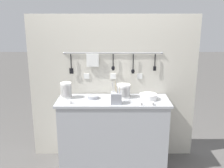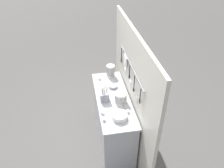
# 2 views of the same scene
# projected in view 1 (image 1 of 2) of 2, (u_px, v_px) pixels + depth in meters

# --- Properties ---
(ground_plane) EXTENTS (20.00, 20.00, 0.00)m
(ground_plane) POSITION_uv_depth(u_px,v_px,m) (114.00, 164.00, 3.43)
(ground_plane) COLOR #514F4C
(counter) EXTENTS (1.37, 0.48, 0.89)m
(counter) POSITION_uv_depth(u_px,v_px,m) (114.00, 133.00, 3.31)
(counter) COLOR #ADAFB5
(counter) RESTS_ON ground
(back_wall) EXTENTS (2.17, 0.08, 1.90)m
(back_wall) POSITION_uv_depth(u_px,v_px,m) (114.00, 88.00, 3.44)
(back_wall) COLOR beige
(back_wall) RESTS_ON ground
(bowl_stack_short_front) EXTENTS (0.17, 0.17, 0.17)m
(bowl_stack_short_front) POSITION_uv_depth(u_px,v_px,m) (124.00, 91.00, 3.26)
(bowl_stack_short_front) COLOR white
(bowl_stack_short_front) RESTS_ON counter
(bowl_stack_nested_right) EXTENTS (0.13, 0.13, 0.20)m
(bowl_stack_nested_right) POSITION_uv_depth(u_px,v_px,m) (67.00, 90.00, 3.23)
(bowl_stack_nested_right) COLOR white
(bowl_stack_nested_right) RESTS_ON counter
(plate_stack) EXTENTS (0.21, 0.21, 0.07)m
(plate_stack) POSITION_uv_depth(u_px,v_px,m) (149.00, 97.00, 3.19)
(plate_stack) COLOR white
(plate_stack) RESTS_ON counter
(steel_mixing_bowl) EXTENTS (0.14, 0.14, 0.04)m
(steel_mixing_bowl) POSITION_uv_depth(u_px,v_px,m) (94.00, 97.00, 3.23)
(steel_mixing_bowl) COLOR #93969E
(steel_mixing_bowl) RESTS_ON counter
(cutlery_caddy) EXTENTS (0.12, 0.12, 0.28)m
(cutlery_caddy) POSITION_uv_depth(u_px,v_px,m) (117.00, 98.00, 3.05)
(cutlery_caddy) COLOR #93969E
(cutlery_caddy) RESTS_ON counter
(cup_centre) EXTENTS (0.04, 0.04, 0.04)m
(cup_centre) POSITION_uv_depth(u_px,v_px,m) (71.00, 102.00, 3.06)
(cup_centre) COLOR white
(cup_centre) RESTS_ON counter
(cup_beside_plates) EXTENTS (0.04, 0.04, 0.04)m
(cup_beside_plates) POSITION_uv_depth(u_px,v_px,m) (142.00, 104.00, 2.99)
(cup_beside_plates) COLOR white
(cup_beside_plates) RESTS_ON counter
(cup_edge_near) EXTENTS (0.04, 0.04, 0.04)m
(cup_edge_near) POSITION_uv_depth(u_px,v_px,m) (153.00, 104.00, 2.99)
(cup_edge_near) COLOR white
(cup_edge_near) RESTS_ON counter
(cup_back_right) EXTENTS (0.04, 0.04, 0.04)m
(cup_back_right) POSITION_uv_depth(u_px,v_px,m) (142.00, 95.00, 3.32)
(cup_back_right) COLOR white
(cup_back_right) RESTS_ON counter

